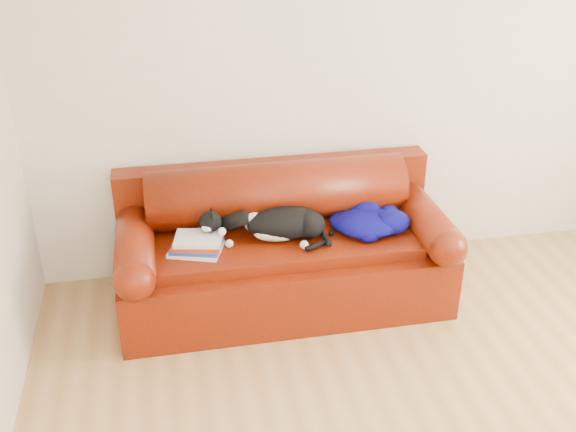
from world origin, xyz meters
name	(u,v)px	position (x,y,z in m)	size (l,w,h in m)	color
room_shell	(550,134)	(0.12, 0.02, 1.67)	(4.52, 4.02, 2.61)	beige
sofa_base	(284,269)	(-0.65, 1.49, 0.24)	(2.10, 0.90, 0.50)	#380702
sofa_back	(277,211)	(-0.65, 1.74, 0.54)	(2.10, 1.01, 0.88)	#380702
book_stack	(197,244)	(-1.21, 1.39, 0.55)	(0.37, 0.32, 0.10)	silver
cat	(284,224)	(-0.66, 1.45, 0.60)	(0.67, 0.43, 0.25)	black
blanket	(369,221)	(-0.10, 1.44, 0.57)	(0.52, 0.42, 0.15)	#07023F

